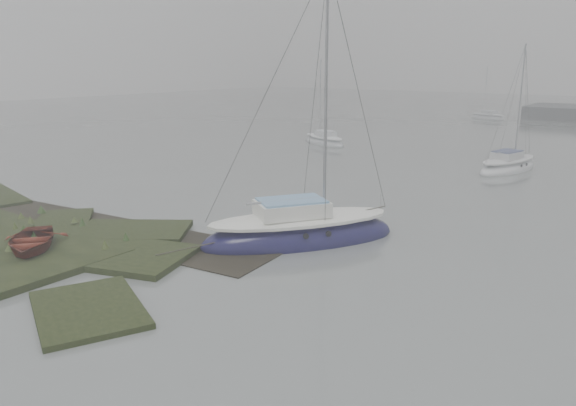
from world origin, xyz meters
The scene contains 6 objects.
ground centered at (0.00, 30.00, 0.00)m, with size 160.00×160.00×0.00m, color slate.
sailboat_main centered at (1.49, 7.41, 0.31)m, with size 5.97×7.19×10.05m.
sailboat_white centered at (3.61, 25.58, 0.24)m, with size 2.90×5.75×7.76m.
sailboat_far_a centered at (-10.96, 28.36, 0.22)m, with size 5.15×3.58×6.96m.
sailboat_far_c centered at (-6.98, 55.83, 0.19)m, with size 4.60×2.96×6.19m.
dinghy centered at (-4.75, 1.00, 0.52)m, with size 2.06×2.89×0.60m, color maroon.
Camera 1 is at (12.40, -8.09, 6.18)m, focal length 35.00 mm.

